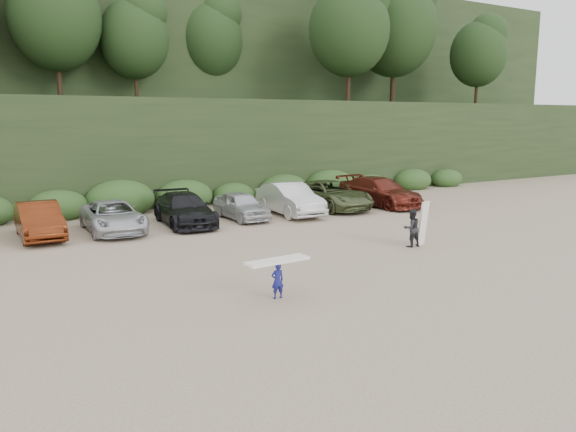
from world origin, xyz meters
TOP-DOWN VIEW (x-y plane):
  - ground at (0.00, 0.00)m, footprint 120.00×120.00m
  - hillside_backdrop at (-0.26, 35.93)m, footprint 90.00×41.50m
  - parked_cars at (-4.25, 9.93)m, footprint 34.63×6.22m
  - child_surfer at (-2.32, -1.79)m, footprint 1.87×0.63m
  - adult_surfer at (5.27, 1.05)m, footprint 1.20×0.60m

SIDE VIEW (x-z plane):
  - ground at x=0.00m, z-range 0.00..0.00m
  - adult_surfer at x=5.27m, z-range -0.12..1.61m
  - child_surfer at x=-2.32m, z-range 0.20..1.30m
  - parked_cars at x=-4.25m, z-range -0.06..1.56m
  - hillside_backdrop at x=-0.26m, z-range -2.78..25.22m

